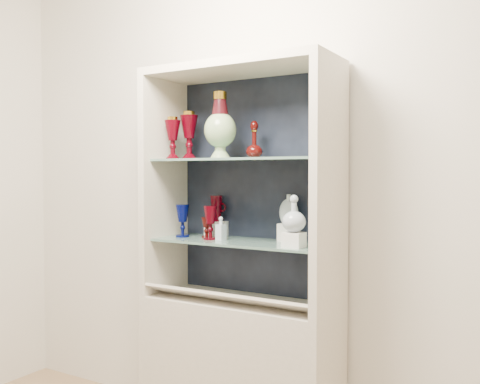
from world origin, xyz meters
The scene contains 31 objects.
wall_back centered at (0.00, 1.75, 1.40)m, with size 3.50×0.02×2.80m, color beige.
cabinet_base centered at (0.00, 1.53, 0.38)m, with size 1.00×0.40×0.75m, color beige.
cabinet_back_panel centered at (0.00, 1.72, 1.32)m, with size 0.98×0.02×1.15m, color black.
cabinet_side_left centered at (-0.48, 1.53, 1.32)m, with size 0.04×0.40×1.15m, color beige.
cabinet_side_right centered at (0.48, 1.53, 1.32)m, with size 0.04×0.40×1.15m, color beige.
cabinet_top_cap centered at (0.00, 1.53, 1.92)m, with size 1.00×0.40×0.04m, color beige.
shelf_lower centered at (0.00, 1.55, 1.04)m, with size 0.92×0.34×0.01m, color slate.
shelf_upper centered at (0.00, 1.55, 1.46)m, with size 0.92×0.34×0.01m, color slate.
label_ledge centered at (0.00, 1.42, 0.78)m, with size 0.92×0.18×0.01m, color beige.
label_card_0 centered at (0.03, 1.42, 0.80)m, with size 0.10×0.07×0.00m, color white.
label_card_1 centered at (0.32, 1.42, 0.80)m, with size 0.10×0.07×0.00m, color white.
label_card_2 centered at (-0.28, 1.42, 0.80)m, with size 0.10×0.07×0.00m, color white.
label_card_3 centered at (0.11, 1.42, 0.80)m, with size 0.10×0.07×0.00m, color white.
pedestal_lamp_left centered at (-0.40, 1.49, 1.58)m, with size 0.09×0.09×0.23m, color #440008, non-canonical shape.
pedestal_lamp_right centered at (-0.35, 1.58, 1.60)m, with size 0.10×0.10×0.26m, color #440008, non-canonical shape.
enamel_urn centered at (-0.11, 1.51, 1.64)m, with size 0.17×0.17×0.34m, color #0D472B, non-canonical shape.
ruby_decanter_a centered at (0.04, 1.60, 1.58)m, with size 0.08×0.08×0.22m, color #3E0806, non-canonical shape.
ruby_decanter_b centered at (0.40, 1.64, 1.57)m, with size 0.08×0.08×0.20m, color #3E0806, non-canonical shape.
lidded_bowl centered at (0.44, 1.56, 1.51)m, with size 0.08×0.08×0.09m, color #3E0806, non-canonical shape.
cobalt_goblet centered at (-0.36, 1.53, 1.14)m, with size 0.07×0.07×0.18m, color #000646, non-canonical shape.
ruby_goblet_tall centered at (-0.17, 1.52, 1.14)m, with size 0.07×0.07×0.18m, color #440008, non-canonical shape.
ruby_goblet_small centered at (-0.22, 1.56, 1.11)m, with size 0.06×0.06×0.11m, color #3E0806, non-canonical shape.
riser_ruby_pitcher centered at (-0.23, 1.67, 1.09)m, with size 0.10×0.10×0.08m, color silver.
ruby_pitcher centered at (-0.23, 1.67, 1.20)m, with size 0.11×0.07×0.14m, color #440008, non-canonical shape.
clear_square_bottle centered at (-0.11, 1.52, 1.11)m, with size 0.04×0.04×0.12m, color #A2AFBE, non-canonical shape.
riser_flat_flask centered at (0.21, 1.66, 1.09)m, with size 0.09×0.09×0.09m, color silver.
flat_flask centered at (0.21, 1.66, 1.22)m, with size 0.11×0.04×0.15m, color silver, non-canonical shape.
riser_clear_round_decanter centered at (0.33, 1.46, 1.08)m, with size 0.09×0.09×0.07m, color silver.
clear_round_decanter centered at (0.33, 1.46, 1.20)m, with size 0.11×0.11×0.17m, color #A2AFBE, non-canonical shape.
riser_cameo_medallion centered at (0.42, 1.66, 1.10)m, with size 0.08×0.08×0.10m, color silver.
cameo_medallion centered at (0.42, 1.66, 1.22)m, with size 0.12×0.04×0.14m, color black, non-canonical shape.
Camera 1 is at (1.37, -0.79, 1.39)m, focal length 40.00 mm.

